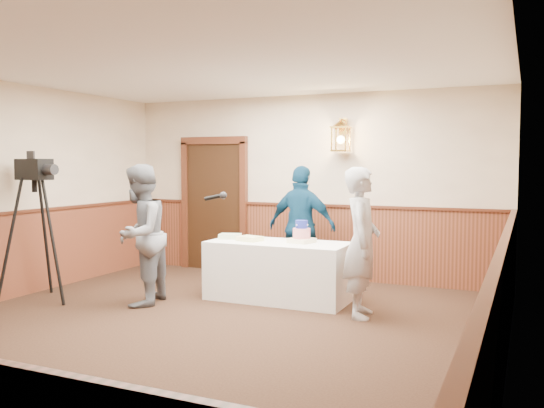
# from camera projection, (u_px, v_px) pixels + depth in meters

# --- Properties ---
(ground) EXTENTS (7.00, 7.00, 0.00)m
(ground) POSITION_uv_depth(u_px,v_px,m) (183.00, 338.00, 5.77)
(ground) COLOR black
(ground) RESTS_ON ground
(room_shell) EXTENTS (6.02, 7.02, 2.81)m
(room_shell) POSITION_uv_depth(u_px,v_px,m) (200.00, 185.00, 6.10)
(room_shell) COLOR #C0AB90
(room_shell) RESTS_ON ground
(display_table) EXTENTS (1.80, 0.80, 0.75)m
(display_table) POSITION_uv_depth(u_px,v_px,m) (278.00, 271.00, 7.38)
(display_table) COLOR white
(display_table) RESTS_ON ground
(tiered_cake) EXTENTS (0.34, 0.34, 0.29)m
(tiered_cake) POSITION_uv_depth(u_px,v_px,m) (302.00, 234.00, 7.29)
(tiered_cake) COLOR #FFF4C6
(tiered_cake) RESTS_ON display_table
(sheet_cake_yellow) EXTENTS (0.34, 0.30, 0.06)m
(sheet_cake_yellow) POSITION_uv_depth(u_px,v_px,m) (250.00, 239.00, 7.45)
(sheet_cake_yellow) COLOR #EEF190
(sheet_cake_yellow) RESTS_ON display_table
(sheet_cake_green) EXTENTS (0.32, 0.29, 0.06)m
(sheet_cake_green) POSITION_uv_depth(u_px,v_px,m) (230.00, 236.00, 7.68)
(sheet_cake_green) COLOR #B8E09E
(sheet_cake_green) RESTS_ON display_table
(interviewer) EXTENTS (1.58, 0.97, 1.74)m
(interviewer) POSITION_uv_depth(u_px,v_px,m) (140.00, 235.00, 7.10)
(interviewer) COLOR slate
(interviewer) RESTS_ON ground
(baker) EXTENTS (0.53, 0.69, 1.71)m
(baker) POSITION_uv_depth(u_px,v_px,m) (362.00, 242.00, 6.54)
(baker) COLOR #A1A2A6
(baker) RESTS_ON ground
(assistant_p) EXTENTS (1.04, 0.49, 1.72)m
(assistant_p) POSITION_uv_depth(u_px,v_px,m) (302.00, 227.00, 8.13)
(assistant_p) COLOR #0C3251
(assistant_p) RESTS_ON ground
(tv_camera_rig) EXTENTS (0.71, 0.66, 1.81)m
(tv_camera_rig) POSITION_uv_depth(u_px,v_px,m) (36.00, 238.00, 7.29)
(tv_camera_rig) COLOR black
(tv_camera_rig) RESTS_ON ground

